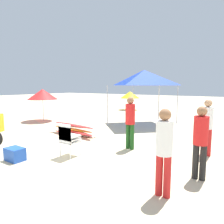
% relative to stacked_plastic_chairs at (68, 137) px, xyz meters
% --- Properties ---
extents(ground, '(80.00, 80.00, 0.00)m').
position_rel_stacked_plastic_chairs_xyz_m(ground, '(-0.55, -0.35, -0.60)').
color(ground, beige).
extents(stacked_plastic_chairs, '(0.48, 0.48, 1.02)m').
position_rel_stacked_plastic_chairs_xyz_m(stacked_plastic_chairs, '(0.00, 0.00, 0.00)').
color(stacked_plastic_chairs, white).
rests_on(stacked_plastic_chairs, ground).
extents(surfboard_pile, '(2.70, 0.88, 0.48)m').
position_rel_stacked_plastic_chairs_xyz_m(surfboard_pile, '(-1.82, 2.08, -0.36)').
color(surfboard_pile, white).
rests_on(surfboard_pile, ground).
extents(lifeguard_near_left, '(0.32, 0.32, 1.73)m').
position_rel_stacked_plastic_chairs_xyz_m(lifeguard_near_left, '(3.42, 2.45, 0.39)').
color(lifeguard_near_left, red).
rests_on(lifeguard_near_left, ground).
extents(lifeguard_near_center, '(0.32, 0.32, 1.76)m').
position_rel_stacked_plastic_chairs_xyz_m(lifeguard_near_center, '(1.17, 1.71, 0.42)').
color(lifeguard_near_center, '#194C19').
rests_on(lifeguard_near_center, ground).
extents(lifeguard_near_right, '(0.32, 0.32, 1.71)m').
position_rel_stacked_plastic_chairs_xyz_m(lifeguard_near_right, '(3.16, -0.56, 0.38)').
color(lifeguard_near_right, red).
rests_on(lifeguard_near_right, ground).
extents(lifeguard_far_right, '(0.32, 0.32, 1.68)m').
position_rel_stacked_plastic_chairs_xyz_m(lifeguard_far_right, '(3.59, 0.60, 0.36)').
color(lifeguard_far_right, black).
rests_on(lifeguard_far_right, ground).
extents(popup_canopy, '(2.89, 2.89, 2.96)m').
position_rel_stacked_plastic_chairs_xyz_m(popup_canopy, '(-0.38, 5.99, 1.95)').
color(popup_canopy, '#B2B2B7').
rests_on(popup_canopy, ground).
extents(beach_umbrella_left, '(1.79, 1.79, 1.93)m').
position_rel_stacked_plastic_chairs_xyz_m(beach_umbrella_left, '(-6.01, 3.75, 1.01)').
color(beach_umbrella_left, beige).
rests_on(beach_umbrella_left, ground).
extents(beach_umbrella_far, '(1.72, 1.72, 1.63)m').
position_rel_stacked_plastic_chairs_xyz_m(beach_umbrella_far, '(-4.46, 11.81, 0.72)').
color(beach_umbrella_far, beige).
rests_on(beach_umbrella_far, ground).
extents(cooler_box, '(0.56, 0.38, 0.37)m').
position_rel_stacked_plastic_chairs_xyz_m(cooler_box, '(-1.03, -1.08, -0.42)').
color(cooler_box, blue).
rests_on(cooler_box, ground).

